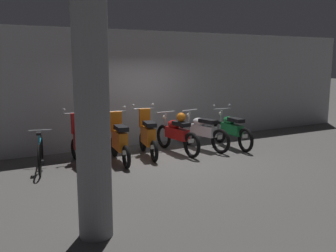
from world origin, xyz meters
name	(u,v)px	position (x,y,z in m)	size (l,w,h in m)	color
ground_plane	(174,159)	(0.00, 0.00, 0.00)	(80.00, 80.00, 0.00)	#565451
back_wall	(138,88)	(0.00, 2.09, 1.61)	(16.00, 0.30, 3.22)	#ADADB2
motorbike_slot_0	(82,142)	(-2.09, 0.60, 0.53)	(0.59, 1.68, 1.29)	black
motorbike_slot_1	(119,140)	(-1.24, 0.42, 0.53)	(0.59, 1.68, 1.29)	black
motorbike_slot_2	(148,136)	(-0.41, 0.60, 0.53)	(0.60, 1.66, 1.29)	black
motorbike_slot_3	(177,133)	(0.42, 0.56, 0.53)	(0.56, 1.95, 1.08)	black
motorbike_slot_4	(202,131)	(1.25, 0.60, 0.49)	(0.60, 1.93, 1.03)	black
motorbike_slot_5	(231,130)	(2.09, 0.41, 0.49)	(0.59, 1.95, 1.15)	black
bicycle	(41,154)	(-3.02, 0.63, 0.36)	(0.55, 1.70, 0.89)	black
support_pillar	(92,121)	(-2.96, -3.06, 1.61)	(0.46, 0.46, 3.22)	gray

